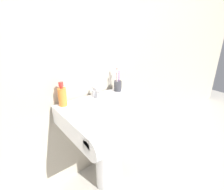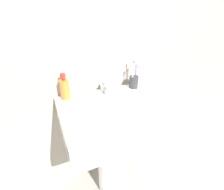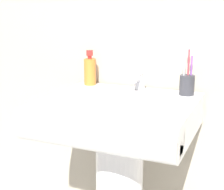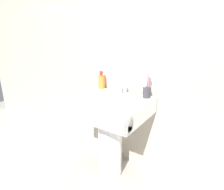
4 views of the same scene
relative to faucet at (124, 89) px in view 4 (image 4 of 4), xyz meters
The scene contains 7 objects.
ground_plane 0.79m from the faucet, 96.70° to the right, with size 6.00×6.00×0.00m, color #ADA89E.
wall_back 0.45m from the faucet, 101.36° to the left, with size 5.00×0.05×2.40m, color #B7AD99.
sink_pedestal 0.50m from the faucet, 96.70° to the right, with size 0.21×0.21×0.60m, color white.
sink_basin 0.26m from the faucet, 95.22° to the right, with size 0.61×0.55×0.13m.
faucet is the anchor object (origin of this frame).
toothbrush_cup 0.22m from the faucet, ahead, with size 0.06×0.06×0.22m.
soap_bottle 0.26m from the faucet, behind, with size 0.06×0.06×0.17m.
Camera 4 is at (0.77, -1.10, 1.16)m, focal length 28.00 mm.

